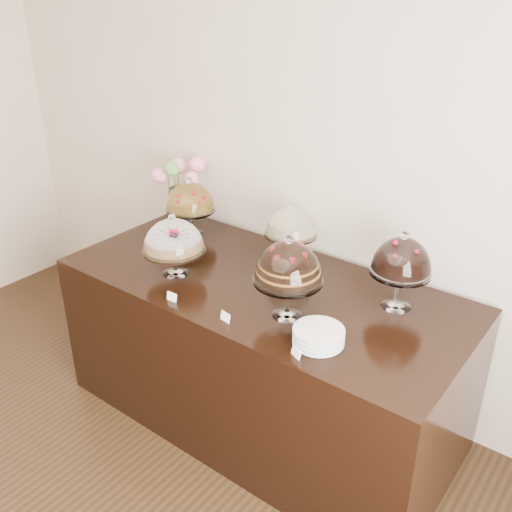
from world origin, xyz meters
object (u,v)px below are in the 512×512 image
Objects in this scene: display_counter at (261,352)px; cake_stand_sugar_sponge at (173,238)px; cake_stand_dark_choco at (402,259)px; cake_stand_cheesecake at (291,225)px; cake_stand_fruit_tart at (190,199)px; flower_vase at (179,183)px; cake_stand_choco_layer at (288,265)px; plate_stack at (318,336)px.

cake_stand_sugar_sponge is at bearing -156.50° from display_counter.
cake_stand_dark_choco is at bearing 17.77° from display_counter.
cake_stand_fruit_tart is at bearing -175.10° from cake_stand_cheesecake.
cake_stand_fruit_tart is (-0.71, -0.06, 0.01)m from cake_stand_cheesecake.
cake_stand_fruit_tart is 0.82× the size of flower_vase.
cake_stand_dark_choco is (0.38, 0.39, -0.01)m from cake_stand_choco_layer.
cake_stand_sugar_sponge is at bearing 174.39° from plate_stack.
cake_stand_cheesecake reaches higher than cake_stand_sugar_sponge.
plate_stack is at bearing -24.35° from cake_stand_choco_layer.
flower_vase is (-0.18, 0.09, 0.04)m from cake_stand_fruit_tart.
cake_stand_fruit_tart reaches higher than display_counter.
cake_stand_fruit_tart is at bearing 161.34° from display_counter.
cake_stand_choco_layer is 0.55m from cake_stand_dark_choco.
display_counter is at bearing -20.44° from flower_vase.
cake_stand_cheesecake reaches higher than display_counter.
display_counter is 1.21m from flower_vase.
cake_stand_choco_layer is at bearing -134.28° from cake_stand_dark_choco.
cake_stand_choco_layer is 1.19× the size of cake_stand_cheesecake.
cake_stand_dark_choco reaches higher than plate_stack.
cake_stand_fruit_tart is 0.21m from flower_vase.
flower_vase is at bearing 159.56° from display_counter.
cake_stand_fruit_tart is at bearing 157.29° from cake_stand_choco_layer.
plate_stack is (1.27, -0.54, -0.19)m from cake_stand_fruit_tart.
flower_vase is 2.03× the size of plate_stack.
cake_stand_fruit_tart is at bearing -27.35° from flower_vase.
flower_vase is at bearing 175.42° from cake_stand_dark_choco.
cake_stand_choco_layer reaches higher than cake_stand_cheesecake.
cake_stand_fruit_tart is at bearing 123.30° from cake_stand_sugar_sponge.
display_counter is 0.79m from cake_stand_choco_layer.
display_counter is 0.74m from cake_stand_cheesecake.
cake_stand_dark_choco is 0.57m from plate_stack.
cake_stand_cheesecake is (-0.03, 0.31, 0.67)m from display_counter.
cake_stand_sugar_sponge is 0.65m from cake_stand_cheesecake.
cake_stand_sugar_sponge is 0.83× the size of cake_stand_choco_layer.
plate_stack is (-0.14, -0.50, -0.22)m from cake_stand_dark_choco.
cake_stand_sugar_sponge is 0.99m from plate_stack.
cake_stand_cheesecake is at bearing 95.15° from display_counter.
cake_stand_choco_layer is 1.13× the size of cake_stand_fruit_tart.
cake_stand_fruit_tart is at bearing 178.60° from cake_stand_dark_choco.
cake_stand_sugar_sponge is 0.53m from cake_stand_fruit_tart.
cake_stand_choco_layer is at bearing 1.16° from cake_stand_sugar_sponge.
cake_stand_choco_layer is at bearing -23.42° from flower_vase.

